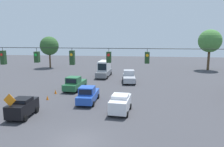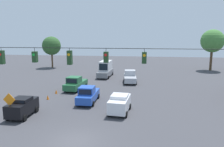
{
  "view_description": "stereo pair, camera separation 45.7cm",
  "coord_description": "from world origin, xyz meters",
  "px_view_note": "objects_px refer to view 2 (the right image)",
  "views": [
    {
      "loc": [
        -4.75,
        15.71,
        8.38
      ],
      "look_at": [
        -1.47,
        -11.04,
        3.58
      ],
      "focal_mm": 35.0,
      "sensor_mm": 36.0,
      "label": 1
    },
    {
      "loc": [
        -5.21,
        15.65,
        8.38
      ],
      "look_at": [
        -1.47,
        -11.04,
        3.58
      ],
      "focal_mm": 35.0,
      "sensor_mm": 36.0,
      "label": 2
    }
  ],
  "objects_px": {
    "box_truck_grey_withflow_deep": "(106,69)",
    "tree_horizon_right": "(52,46)",
    "traffic_cone_nearest": "(22,115)",
    "traffic_cone_farthest": "(71,82)",
    "sedan_black_parked_shoulder": "(22,107)",
    "pickup_truck_green_withflow_far": "(75,84)",
    "work_zone_sign": "(9,102)",
    "tree_horizon_left": "(212,41)",
    "traffic_cone_second": "(35,106)",
    "traffic_cone_third": "(48,97)",
    "pickup_truck_blue_withflow_mid": "(88,95)",
    "sedan_white_crossing_near": "(120,103)",
    "pickup_truck_silver_oncoming_deep": "(130,77)",
    "traffic_cone_fifth": "(64,87)",
    "traffic_cone_fourth": "(56,92)",
    "overhead_signal_span": "(69,76)"
  },
  "relations": [
    {
      "from": "sedan_white_crossing_near",
      "to": "traffic_cone_farthest",
      "type": "bearing_deg",
      "value": -52.53
    },
    {
      "from": "work_zone_sign",
      "to": "pickup_truck_silver_oncoming_deep",
      "type": "bearing_deg",
      "value": -118.48
    },
    {
      "from": "tree_horizon_left",
      "to": "box_truck_grey_withflow_deep",
      "type": "bearing_deg",
      "value": 26.02
    },
    {
      "from": "work_zone_sign",
      "to": "tree_horizon_right",
      "type": "bearing_deg",
      "value": -73.28
    },
    {
      "from": "sedan_black_parked_shoulder",
      "to": "traffic_cone_nearest",
      "type": "distance_m",
      "value": 0.86
    },
    {
      "from": "pickup_truck_green_withflow_far",
      "to": "work_zone_sign",
      "type": "relative_size",
      "value": 1.88
    },
    {
      "from": "box_truck_grey_withflow_deep",
      "to": "tree_horizon_right",
      "type": "distance_m",
      "value": 19.3
    },
    {
      "from": "tree_horizon_right",
      "to": "pickup_truck_blue_withflow_mid",
      "type": "bearing_deg",
      "value": 120.76
    },
    {
      "from": "overhead_signal_span",
      "to": "work_zone_sign",
      "type": "relative_size",
      "value": 8.49
    },
    {
      "from": "pickup_truck_silver_oncoming_deep",
      "to": "traffic_cone_fifth",
      "type": "relative_size",
      "value": 8.87
    },
    {
      "from": "box_truck_grey_withflow_deep",
      "to": "tree_horizon_left",
      "type": "height_order",
      "value": "tree_horizon_left"
    },
    {
      "from": "pickup_truck_green_withflow_far",
      "to": "traffic_cone_fourth",
      "type": "relative_size",
      "value": 8.92
    },
    {
      "from": "tree_horizon_right",
      "to": "pickup_truck_silver_oncoming_deep",
      "type": "bearing_deg",
      "value": 144.19
    },
    {
      "from": "traffic_cone_third",
      "to": "tree_horizon_right",
      "type": "relative_size",
      "value": 0.08
    },
    {
      "from": "traffic_cone_fifth",
      "to": "traffic_cone_farthest",
      "type": "xyz_separation_m",
      "value": [
        -0.09,
        -3.19,
        0.0
      ]
    },
    {
      "from": "box_truck_grey_withflow_deep",
      "to": "tree_horizon_right",
      "type": "xyz_separation_m",
      "value": [
        15.72,
        -10.45,
        4.03
      ]
    },
    {
      "from": "traffic_cone_second",
      "to": "pickup_truck_silver_oncoming_deep",
      "type": "bearing_deg",
      "value": -123.21
    },
    {
      "from": "box_truck_grey_withflow_deep",
      "to": "work_zone_sign",
      "type": "height_order",
      "value": "box_truck_grey_withflow_deep"
    },
    {
      "from": "box_truck_grey_withflow_deep",
      "to": "pickup_truck_blue_withflow_mid",
      "type": "height_order",
      "value": "box_truck_grey_withflow_deep"
    },
    {
      "from": "traffic_cone_fourth",
      "to": "pickup_truck_green_withflow_far",
      "type": "bearing_deg",
      "value": -129.87
    },
    {
      "from": "box_truck_grey_withflow_deep",
      "to": "pickup_truck_blue_withflow_mid",
      "type": "distance_m",
      "value": 17.1
    },
    {
      "from": "overhead_signal_span",
      "to": "pickup_truck_green_withflow_far",
      "type": "distance_m",
      "value": 17.72
    },
    {
      "from": "traffic_cone_fourth",
      "to": "traffic_cone_second",
      "type": "bearing_deg",
      "value": 90.15
    },
    {
      "from": "pickup_truck_silver_oncoming_deep",
      "to": "pickup_truck_green_withflow_far",
      "type": "relative_size",
      "value": 0.99
    },
    {
      "from": "tree_horizon_left",
      "to": "traffic_cone_fourth",
      "type": "bearing_deg",
      "value": 41.57
    },
    {
      "from": "traffic_cone_nearest",
      "to": "traffic_cone_fourth",
      "type": "distance_m",
      "value": 9.36
    },
    {
      "from": "pickup_truck_green_withflow_far",
      "to": "traffic_cone_fifth",
      "type": "distance_m",
      "value": 2.13
    },
    {
      "from": "sedan_white_crossing_near",
      "to": "traffic_cone_third",
      "type": "xyz_separation_m",
      "value": [
        9.84,
        -3.48,
        -0.74
      ]
    },
    {
      "from": "traffic_cone_second",
      "to": "tree_horizon_right",
      "type": "xyz_separation_m",
      "value": [
        10.83,
        -30.52,
        5.28
      ]
    },
    {
      "from": "sedan_black_parked_shoulder",
      "to": "traffic_cone_fifth",
      "type": "distance_m",
      "value": 11.92
    },
    {
      "from": "pickup_truck_blue_withflow_mid",
      "to": "traffic_cone_fifth",
      "type": "relative_size",
      "value": 8.48
    },
    {
      "from": "sedan_white_crossing_near",
      "to": "traffic_cone_nearest",
      "type": "relative_size",
      "value": 6.98
    },
    {
      "from": "traffic_cone_nearest",
      "to": "tree_horizon_right",
      "type": "relative_size",
      "value": 0.08
    },
    {
      "from": "traffic_cone_fifth",
      "to": "tree_horizon_right",
      "type": "relative_size",
      "value": 0.08
    },
    {
      "from": "traffic_cone_fifth",
      "to": "tree_horizon_left",
      "type": "bearing_deg",
      "value": -141.83
    },
    {
      "from": "traffic_cone_fourth",
      "to": "tree_horizon_right",
      "type": "distance_m",
      "value": 26.99
    },
    {
      "from": "traffic_cone_second",
      "to": "traffic_cone_third",
      "type": "height_order",
      "value": "same"
    },
    {
      "from": "work_zone_sign",
      "to": "tree_horizon_left",
      "type": "bearing_deg",
      "value": -129.01
    },
    {
      "from": "sedan_white_crossing_near",
      "to": "traffic_cone_farthest",
      "type": "xyz_separation_m",
      "value": [
        9.65,
        -12.6,
        -0.74
      ]
    },
    {
      "from": "sedan_white_crossing_near",
      "to": "pickup_truck_blue_withflow_mid",
      "type": "bearing_deg",
      "value": -35.34
    },
    {
      "from": "traffic_cone_second",
      "to": "tree_horizon_left",
      "type": "xyz_separation_m",
      "value": [
        -28.35,
        -31.53,
        6.6
      ]
    },
    {
      "from": "box_truck_grey_withflow_deep",
      "to": "tree_horizon_right",
      "type": "height_order",
      "value": "tree_horizon_right"
    },
    {
      "from": "traffic_cone_nearest",
      "to": "traffic_cone_farthest",
      "type": "xyz_separation_m",
      "value": [
        -0.09,
        -15.53,
        0.0
      ]
    },
    {
      "from": "tree_horizon_left",
      "to": "tree_horizon_right",
      "type": "bearing_deg",
      "value": 1.47
    },
    {
      "from": "pickup_truck_silver_oncoming_deep",
      "to": "tree_horizon_right",
      "type": "height_order",
      "value": "tree_horizon_right"
    },
    {
      "from": "box_truck_grey_withflow_deep",
      "to": "tree_horizon_right",
      "type": "relative_size",
      "value": 0.84
    },
    {
      "from": "traffic_cone_second",
      "to": "traffic_cone_farthest",
      "type": "distance_m",
      "value": 12.53
    },
    {
      "from": "traffic_cone_nearest",
      "to": "traffic_cone_second",
      "type": "xyz_separation_m",
      "value": [
        0.13,
        -3.0,
        0.0
      ]
    },
    {
      "from": "work_zone_sign",
      "to": "tree_horizon_right",
      "type": "distance_m",
      "value": 36.25
    },
    {
      "from": "traffic_cone_fifth",
      "to": "traffic_cone_farthest",
      "type": "height_order",
      "value": "same"
    }
  ]
}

